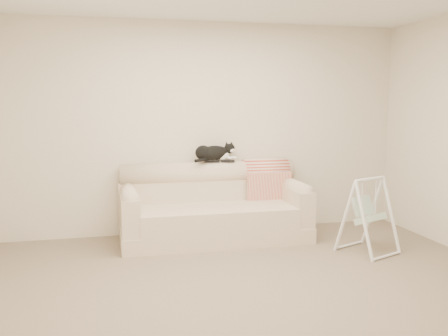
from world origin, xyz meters
The scene contains 8 objects.
ground_plane centered at (0.00, 0.00, 0.00)m, with size 5.00×5.00×0.00m, color #725F4A.
room_shell centered at (0.00, 0.00, 1.53)m, with size 5.04×4.04×2.60m.
sofa centered at (-0.01, 1.62, 0.35)m, with size 2.20×0.93×0.90m.
remote_a centered at (0.02, 1.84, 0.91)m, with size 0.18×0.06×0.03m.
remote_b centered at (0.22, 1.83, 0.91)m, with size 0.18×0.08×0.02m.
tuxedo_cat centered at (0.05, 1.85, 1.01)m, with size 0.58×0.38×0.24m.
throw_blanket centered at (0.72, 1.84, 0.72)m, with size 0.56×0.38×0.58m.
baby_swing centered at (1.51, 0.69, 0.41)m, with size 0.67×0.69×0.83m.
Camera 1 is at (-1.24, -4.10, 1.64)m, focal length 40.00 mm.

